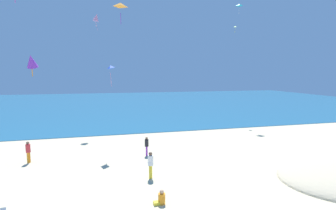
# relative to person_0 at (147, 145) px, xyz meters

# --- Properties ---
(ground_plane) EXTENTS (120.00, 120.00, 0.00)m
(ground_plane) POSITION_rel_person_0_xyz_m (0.76, -1.48, -0.87)
(ground_plane) COLOR beige
(ocean_water) EXTENTS (120.00, 60.00, 0.05)m
(ocean_water) POSITION_rel_person_0_xyz_m (0.76, 37.35, -0.85)
(ocean_water) COLOR #236084
(ocean_water) RESTS_ON ground_plane
(person_0) EXTENTS (0.37, 0.37, 1.52)m
(person_0) POSITION_rel_person_0_xyz_m (0.00, 0.00, 0.00)
(person_0) COLOR purple
(person_0) RESTS_ON ground_plane
(person_2) EXTENTS (0.40, 0.40, 1.61)m
(person_2) POSITION_rel_person_0_xyz_m (-8.69, 0.41, 0.05)
(person_2) COLOR orange
(person_2) RESTS_ON ground_plane
(person_4) EXTENTS (0.45, 0.45, 1.69)m
(person_4) POSITION_rel_person_0_xyz_m (-0.44, -4.39, 0.10)
(person_4) COLOR yellow
(person_4) RESTS_ON ground_plane
(person_5) EXTENTS (0.61, 0.38, 0.75)m
(person_5) POSITION_rel_person_0_xyz_m (-0.46, -7.59, -0.60)
(person_5) COLOR orange
(person_5) RESTS_ON ground_plane
(kite_purple) EXTENTS (0.51, 0.67, 1.01)m
(kite_purple) POSITION_rel_person_0_xyz_m (-6.09, -6.99, 6.17)
(kite_purple) COLOR purple
(kite_teal) EXTENTS (0.86, 0.73, 1.33)m
(kite_teal) POSITION_rel_person_0_xyz_m (14.09, 11.28, 14.55)
(kite_teal) COLOR #1EADAD
(kite_blue) EXTENTS (0.64, 0.77, 1.77)m
(kite_blue) POSITION_rel_person_0_xyz_m (-2.64, 1.87, 6.18)
(kite_blue) COLOR blue
(kite_lime) EXTENTS (0.32, 0.40, 0.90)m
(kite_lime) POSITION_rel_person_0_xyz_m (14.27, 12.55, 12.03)
(kite_lime) COLOR #99DB33
(kite_pink) EXTENTS (0.90, 0.77, 1.85)m
(kite_pink) POSITION_rel_person_0_xyz_m (-3.92, 11.03, 11.97)
(kite_pink) COLOR pink
(kite_orange) EXTENTS (0.73, 0.56, 1.30)m
(kite_orange) POSITION_rel_person_0_xyz_m (-1.99, -3.03, 9.82)
(kite_orange) COLOR orange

